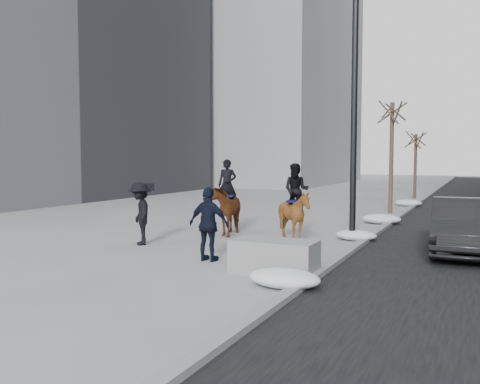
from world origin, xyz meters
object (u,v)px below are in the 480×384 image
at_px(planter, 274,257).
at_px(mounted_left, 225,206).
at_px(mounted_right, 295,210).
at_px(car_near, 463,226).

distance_m(planter, mounted_left, 5.60).
relative_size(planter, mounted_right, 0.78).
bearing_deg(car_near, mounted_left, 174.77).
bearing_deg(car_near, planter, -133.46).
height_order(mounted_left, mounted_right, mounted_left).
relative_size(planter, mounted_left, 0.75).
relative_size(planter, car_near, 0.42).
distance_m(planter, mounted_right, 4.22).
distance_m(planter, car_near, 5.46).
bearing_deg(planter, mounted_left, 127.94).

